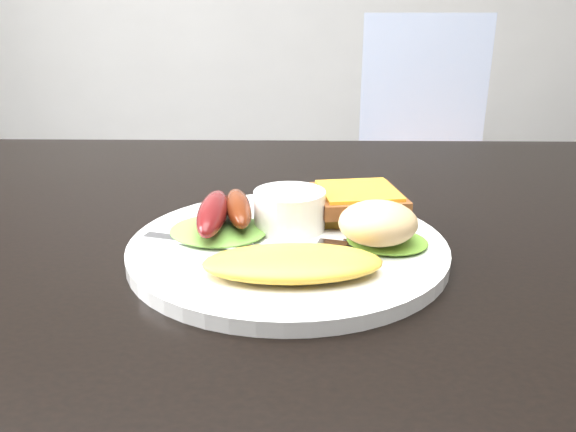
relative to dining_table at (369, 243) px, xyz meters
name	(u,v)px	position (x,y,z in m)	size (l,w,h in m)	color
dining_table	(369,243)	(0.00, 0.00, 0.00)	(1.20, 0.80, 0.04)	black
dining_chair	(429,176)	(0.35, 1.24, -0.28)	(0.42, 0.42, 0.05)	tan
person	(152,81)	(-0.33, 0.45, 0.11)	(0.61, 0.40, 1.68)	#2D4C8B
plate	(288,247)	(-0.08, -0.07, 0.03)	(0.28, 0.28, 0.01)	white
lettuce_left	(219,230)	(-0.15, -0.06, 0.04)	(0.09, 0.08, 0.01)	#4C9938
lettuce_right	(387,241)	(0.00, -0.08, 0.04)	(0.07, 0.06, 0.01)	#578E1C
omelette	(293,263)	(-0.08, -0.14, 0.04)	(0.14, 0.07, 0.02)	yellow
sausage_a	(213,213)	(-0.15, -0.06, 0.05)	(0.03, 0.11, 0.03)	maroon
sausage_b	(238,208)	(-0.13, -0.04, 0.05)	(0.02, 0.10, 0.02)	#5C2B12
ramekin	(290,211)	(-0.08, -0.04, 0.05)	(0.07, 0.07, 0.04)	white
toast_a	(317,212)	(-0.05, -0.01, 0.04)	(0.06, 0.06, 0.01)	olive
toast_b	(358,199)	(-0.01, -0.01, 0.05)	(0.08, 0.08, 0.01)	brown
potato_salad	(378,223)	(-0.01, -0.09, 0.06)	(0.07, 0.06, 0.04)	beige
fork	(226,245)	(-0.13, -0.09, 0.03)	(0.16, 0.01, 0.00)	#ADAFB7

